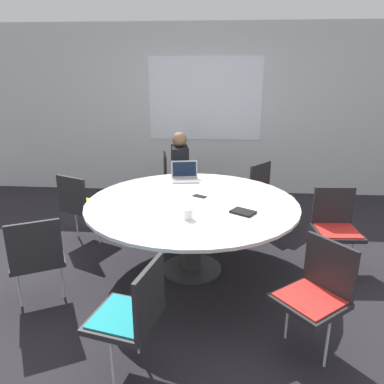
# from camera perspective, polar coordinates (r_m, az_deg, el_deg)

# --- Properties ---
(ground_plane) EXTENTS (16.00, 16.00, 0.00)m
(ground_plane) POSITION_cam_1_polar(r_m,az_deg,el_deg) (4.03, 0.00, -11.67)
(ground_plane) COLOR black
(wall_back) EXTENTS (8.00, 0.07, 2.70)m
(wall_back) POSITION_cam_1_polar(r_m,az_deg,el_deg) (6.21, 2.02, 12.20)
(wall_back) COLOR silver
(wall_back) RESTS_ON ground_plane
(conference_table) EXTENTS (2.10, 2.10, 0.76)m
(conference_table) POSITION_cam_1_polar(r_m,az_deg,el_deg) (3.74, 0.00, -2.99)
(conference_table) COLOR #333333
(conference_table) RESTS_ON ground_plane
(chair_0) EXTENTS (0.50, 0.51, 0.85)m
(chair_0) POSITION_cam_1_polar(r_m,az_deg,el_deg) (5.45, -2.74, 2.28)
(chair_0) COLOR #262628
(chair_0) RESTS_ON ground_plane
(chair_1) EXTENTS (0.58, 0.57, 0.85)m
(chair_1) POSITION_cam_1_polar(r_m,az_deg,el_deg) (4.60, -16.57, -1.55)
(chair_1) COLOR #262628
(chair_1) RESTS_ON ground_plane
(chair_2) EXTENTS (0.58, 0.58, 0.85)m
(chair_2) POSITION_cam_1_polar(r_m,az_deg,el_deg) (3.48, -22.60, -8.79)
(chair_2) COLOR #262628
(chair_2) RESTS_ON ground_plane
(chair_3) EXTENTS (0.51, 0.53, 0.85)m
(chair_3) POSITION_cam_1_polar(r_m,az_deg,el_deg) (2.59, -9.06, -17.44)
(chair_3) COLOR #262628
(chair_3) RESTS_ON ground_plane
(chair_4) EXTENTS (0.60, 0.61, 0.85)m
(chair_4) POSITION_cam_1_polar(r_m,az_deg,el_deg) (2.90, 18.42, -13.90)
(chair_4) COLOR #262628
(chair_4) RESTS_ON ground_plane
(chair_5) EXTENTS (0.46, 0.44, 0.85)m
(chair_5) POSITION_cam_1_polar(r_m,az_deg,el_deg) (4.10, 21.05, -4.50)
(chair_5) COLOR #262628
(chair_5) RESTS_ON ground_plane
(chair_6) EXTENTS (0.60, 0.61, 0.85)m
(chair_6) POSITION_cam_1_polar(r_m,az_deg,el_deg) (4.92, 11.48, 0.14)
(chair_6) COLOR #262628
(chair_6) RESTS_ON ground_plane
(person_0) EXTENTS (0.31, 0.39, 1.20)m
(person_0) POSITION_cam_1_polar(r_m,az_deg,el_deg) (5.18, -1.69, 3.66)
(person_0) COLOR black
(person_0) RESTS_ON ground_plane
(laptop) EXTENTS (0.35, 0.31, 0.21)m
(laptop) POSITION_cam_1_polar(r_m,az_deg,el_deg) (4.42, -1.09, 2.51)
(laptop) COLOR #99999E
(laptop) RESTS_ON conference_table
(spiral_notebook) EXTENTS (0.26, 0.24, 0.02)m
(spiral_notebook) POSITION_cam_1_polar(r_m,az_deg,el_deg) (3.44, 7.78, -3.04)
(spiral_notebook) COLOR black
(spiral_notebook) RESTS_ON conference_table
(coffee_cup) EXTENTS (0.09, 0.09, 0.10)m
(coffee_cup) POSITION_cam_1_polar(r_m,az_deg,el_deg) (3.27, -0.58, -3.34)
(coffee_cup) COLOR white
(coffee_cup) RESTS_ON conference_table
(cell_phone) EXTENTS (0.16, 0.13, 0.01)m
(cell_phone) POSITION_cam_1_polar(r_m,az_deg,el_deg) (3.85, 1.18, -0.65)
(cell_phone) COLOR black
(cell_phone) RESTS_ON conference_table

